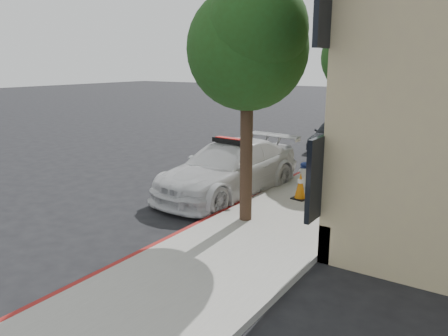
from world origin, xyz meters
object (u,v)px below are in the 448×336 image
object	(u,v)px
parked_car_mid	(334,134)
police_car	(229,168)
parked_car_far	(376,117)
traffic_cone	(300,186)
fire_hydrant	(304,174)

from	to	relation	value
parked_car_mid	police_car	bearing A→B (deg)	-94.10
parked_car_far	parked_car_mid	bearing A→B (deg)	-95.24
police_car	traffic_cone	size ratio (longest dim) A/B	7.33
fire_hydrant	traffic_cone	size ratio (longest dim) A/B	0.99
police_car	parked_car_far	size ratio (longest dim) A/B	1.34
police_car	parked_car_mid	bearing A→B (deg)	93.84
parked_car_far	police_car	bearing A→B (deg)	-96.10
fire_hydrant	parked_car_mid	bearing A→B (deg)	107.31
parked_car_far	fire_hydrant	size ratio (longest dim) A/B	5.51
police_car	fire_hydrant	world-z (taller)	police_car
police_car	traffic_cone	distance (m)	2.28
police_car	fire_hydrant	xyz separation A→B (m)	(1.78, 1.60, -0.28)
fire_hydrant	traffic_cone	distance (m)	1.40
police_car	parked_car_far	world-z (taller)	police_car
parked_car_mid	fire_hydrant	bearing A→B (deg)	-80.52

